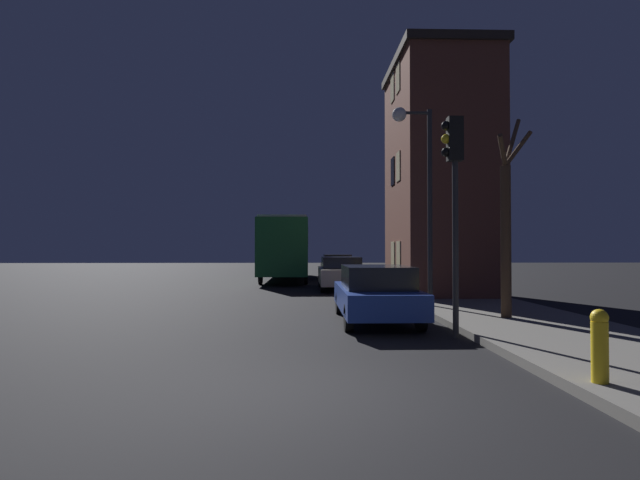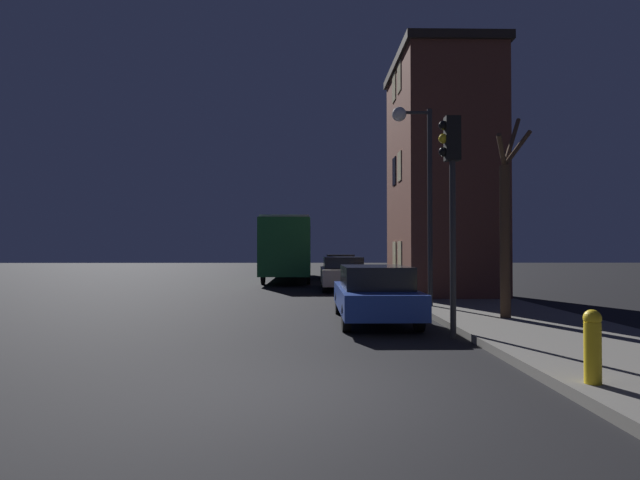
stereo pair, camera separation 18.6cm
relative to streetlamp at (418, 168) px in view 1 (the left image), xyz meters
name	(u,v)px [view 1 (the left image)]	position (x,y,z in m)	size (l,w,h in m)	color
ground_plane	(315,393)	(-3.18, -8.25, -4.19)	(120.00, 120.00, 0.00)	black
brick_building	(439,175)	(1.87, 4.50, 0.46)	(3.61, 5.46, 8.96)	brown
streetlamp	(418,168)	(0.00, 0.00, 0.00)	(1.18, 0.42, 5.82)	#28282B
traffic_light	(454,179)	(-0.28, -4.48, -0.97)	(0.43, 0.24, 4.49)	#28282B
bare_tree	(507,225)	(1.59, -2.57, -1.81)	(1.24, 1.67, 5.05)	#473323
bus	(286,245)	(-4.42, 14.83, -2.12)	(2.52, 11.65, 3.46)	#1E6B33
car_near_lane	(376,293)	(-1.56, -2.24, -3.46)	(1.77, 4.57, 1.39)	navy
car_mid_lane	(340,273)	(-1.73, 7.61, -3.43)	(1.86, 4.61, 1.46)	beige
car_far_lane	(337,266)	(-1.39, 15.61, -3.42)	(1.82, 4.04, 1.49)	black
fire_hydrant	(600,344)	(0.33, -8.45, -3.56)	(0.21, 0.21, 0.91)	gold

